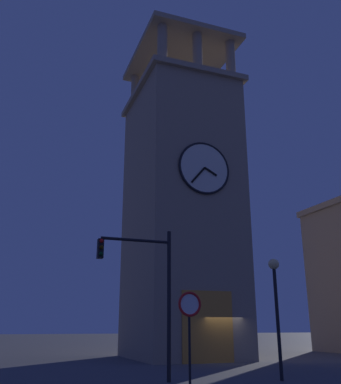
{
  "coord_description": "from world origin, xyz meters",
  "views": [
    {
      "loc": [
        12.08,
        23.92,
        2.0
      ],
      "look_at": [
        1.84,
        -3.74,
        11.22
      ],
      "focal_mm": 40.24,
      "sensor_mm": 36.0,
      "label": 1
    }
  ],
  "objects": [
    {
      "name": "ground_plane",
      "position": [
        0.0,
        0.0,
        0.0
      ],
      "size": [
        200.0,
        200.0,
        0.0
      ],
      "primitive_type": "plane",
      "color": "#4C4C51"
    },
    {
      "name": "street_lamp",
      "position": [
        1.9,
        8.68,
        3.3
      ],
      "size": [
        0.44,
        0.44,
        4.67
      ],
      "color": "black",
      "rests_on": "ground_plane"
    },
    {
      "name": "traffic_signal_far",
      "position": [
        7.02,
        7.56,
        3.75
      ],
      "size": [
        3.01,
        0.41,
        5.73
      ],
      "color": "black",
      "rests_on": "ground_plane"
    },
    {
      "name": "no_horn_sign",
      "position": [
        6.64,
        10.96,
        2.4
      ],
      "size": [
        0.78,
        0.14,
        3.06
      ],
      "color": "black",
      "rests_on": "ground_plane"
    },
    {
      "name": "clocktower",
      "position": [
        1.06,
        -3.72,
        10.03
      ],
      "size": [
        7.15,
        8.73,
        25.46
      ],
      "color": "gray",
      "rests_on": "ground_plane"
    }
  ]
}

